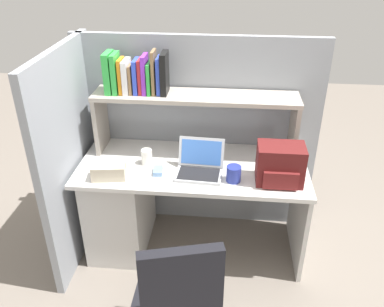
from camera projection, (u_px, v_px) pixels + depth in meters
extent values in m
plane|color=slate|center=(193.00, 244.00, 3.20)|extent=(8.00, 8.00, 0.00)
cube|color=silver|center=(193.00, 167.00, 2.86)|extent=(1.60, 0.70, 0.03)
cube|color=beige|center=(121.00, 204.00, 3.08)|extent=(0.40, 0.64, 0.70)
cube|color=beige|center=(298.00, 215.00, 2.97)|extent=(0.03, 0.64, 0.70)
cube|color=gray|center=(197.00, 135.00, 3.16)|extent=(1.84, 0.05, 1.55)
cube|color=gray|center=(72.00, 157.00, 2.86)|extent=(0.05, 1.06, 1.55)
cube|color=gray|center=(101.00, 122.00, 2.98)|extent=(0.03, 0.28, 0.42)
cube|color=gray|center=(294.00, 130.00, 2.86)|extent=(0.03, 0.28, 0.42)
cube|color=#AAA093|center=(195.00, 97.00, 2.81)|extent=(1.44, 0.28, 0.03)
cube|color=green|center=(109.00, 72.00, 2.78)|extent=(0.04, 0.17, 0.28)
cube|color=green|center=(116.00, 73.00, 2.78)|extent=(0.03, 0.16, 0.28)
cube|color=orange|center=(121.00, 76.00, 2.78)|extent=(0.02, 0.14, 0.24)
cube|color=white|center=(127.00, 76.00, 2.79)|extent=(0.04, 0.16, 0.23)
cube|color=olive|center=(132.00, 78.00, 2.80)|extent=(0.02, 0.15, 0.20)
cube|color=blue|center=(136.00, 76.00, 2.78)|extent=(0.03, 0.15, 0.23)
cube|color=red|center=(141.00, 76.00, 2.79)|extent=(0.02, 0.13, 0.24)
cube|color=purple|center=(145.00, 74.00, 2.77)|extent=(0.03, 0.14, 0.27)
cube|color=green|center=(150.00, 78.00, 2.78)|extent=(0.02, 0.15, 0.22)
cube|color=olive|center=(154.00, 72.00, 2.76)|extent=(0.02, 0.13, 0.30)
cube|color=blue|center=(159.00, 75.00, 2.77)|extent=(0.03, 0.14, 0.25)
cube|color=black|center=(165.00, 73.00, 2.76)|extent=(0.04, 0.17, 0.29)
cube|color=#B7BABF|center=(199.00, 174.00, 2.72)|extent=(0.32, 0.24, 0.02)
cube|color=black|center=(199.00, 174.00, 2.71)|extent=(0.28, 0.19, 0.00)
cube|color=#B7BABF|center=(201.00, 152.00, 2.77)|extent=(0.31, 0.09, 0.19)
cube|color=#3F72CC|center=(201.00, 152.00, 2.76)|extent=(0.28, 0.07, 0.16)
cube|color=#591919|center=(280.00, 164.00, 2.61)|extent=(0.30, 0.20, 0.26)
cube|color=maroon|center=(281.00, 180.00, 2.54)|extent=(0.22, 0.04, 0.12)
cube|color=#7299C6|center=(158.00, 171.00, 2.75)|extent=(0.07, 0.11, 0.03)
cylinder|color=white|center=(147.00, 157.00, 2.84)|extent=(0.08, 0.08, 0.11)
cube|color=#BFB299|center=(109.00, 171.00, 2.68)|extent=(0.24, 0.15, 0.10)
cylinder|color=navy|center=(234.00, 174.00, 2.64)|extent=(0.10, 0.10, 0.11)
cube|color=black|center=(177.00, 292.00, 2.21)|extent=(0.44, 0.44, 0.08)
cube|color=black|center=(181.00, 286.00, 1.91)|extent=(0.40, 0.16, 0.44)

